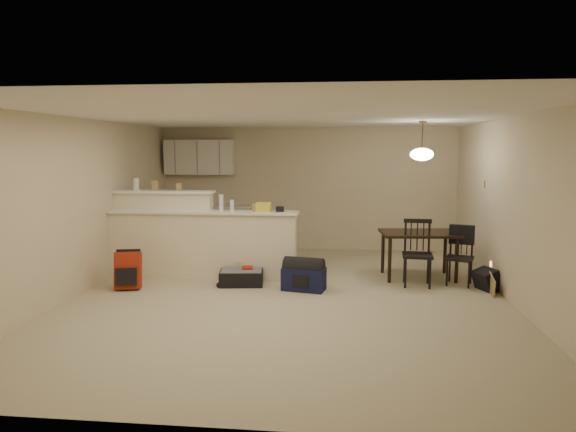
# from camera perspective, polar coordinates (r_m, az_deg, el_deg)

# --- Properties ---
(room) EXTENTS (7.00, 7.02, 2.50)m
(room) POSITION_cam_1_polar(r_m,az_deg,el_deg) (7.08, 0.21, 0.87)
(room) COLOR #B6AC8C
(room) RESTS_ON ground
(breakfast_bar) EXTENTS (3.08, 0.58, 1.39)m
(breakfast_bar) POSITION_cam_1_polar(r_m,az_deg,el_deg) (8.48, -11.02, -2.57)
(breakfast_bar) COLOR beige
(breakfast_bar) RESTS_ON ground
(upper_cabinets) EXTENTS (1.40, 0.34, 0.70)m
(upper_cabinets) POSITION_cam_1_polar(r_m,az_deg,el_deg) (10.72, -9.81, 6.46)
(upper_cabinets) COLOR white
(upper_cabinets) RESTS_ON room
(kitchen_counter) EXTENTS (1.80, 0.60, 0.90)m
(kitchen_counter) POSITION_cam_1_polar(r_m,az_deg,el_deg) (10.67, -8.79, -1.35)
(kitchen_counter) COLOR white
(kitchen_counter) RESTS_ON ground
(thermostat) EXTENTS (0.02, 0.12, 0.12)m
(thermostat) POSITION_cam_1_polar(r_m,az_deg,el_deg) (8.87, 20.90, 3.32)
(thermostat) COLOR beige
(thermostat) RESTS_ON room
(jar) EXTENTS (0.10, 0.10, 0.20)m
(jar) POSITION_cam_1_polar(r_m,az_deg,el_deg) (8.81, -16.51, 3.41)
(jar) COLOR silver
(jar) RESTS_ON breakfast_bar
(cereal_box) EXTENTS (0.10, 0.07, 0.16)m
(cereal_box) POSITION_cam_1_polar(r_m,az_deg,el_deg) (8.69, -14.54, 3.30)
(cereal_box) COLOR #A08452
(cereal_box) RESTS_ON breakfast_bar
(small_box) EXTENTS (0.08, 0.06, 0.12)m
(small_box) POSITION_cam_1_polar(r_m,az_deg,el_deg) (8.56, -12.04, 3.18)
(small_box) COLOR #A08452
(small_box) RESTS_ON breakfast_bar
(bottle_a) EXTENTS (0.07, 0.07, 0.26)m
(bottle_a) POSITION_cam_1_polar(r_m,az_deg,el_deg) (8.17, -7.44, 1.46)
(bottle_a) COLOR silver
(bottle_a) RESTS_ON breakfast_bar
(bottle_b) EXTENTS (0.06, 0.06, 0.18)m
(bottle_b) POSITION_cam_1_polar(r_m,az_deg,el_deg) (8.13, -6.23, 1.17)
(bottle_b) COLOR silver
(bottle_b) RESTS_ON breakfast_bar
(bag_lump) EXTENTS (0.22, 0.18, 0.14)m
(bag_lump) POSITION_cam_1_polar(r_m,az_deg,el_deg) (8.04, -2.74, 1.00)
(bag_lump) COLOR #A08452
(bag_lump) RESTS_ON breakfast_bar
(pouch) EXTENTS (0.12, 0.10, 0.08)m
(pouch) POSITION_cam_1_polar(r_m,az_deg,el_deg) (8.01, -0.90, 0.76)
(pouch) COLOR #A08452
(pouch) RESTS_ON breakfast_bar
(extra_item_x) EXTENTS (0.11, 0.10, 0.12)m
(extra_item_x) POSITION_cam_1_polar(r_m,az_deg,el_deg) (8.06, -3.56, 0.94)
(extra_item_x) COLOR #A08452
(extra_item_x) RESTS_ON breakfast_bar
(dining_table) EXTENTS (1.26, 0.90, 0.75)m
(dining_table) POSITION_cam_1_polar(r_m,az_deg,el_deg) (8.47, 14.35, -2.34)
(dining_table) COLOR black
(dining_table) RESTS_ON ground
(pendant_lamp) EXTENTS (0.36, 0.36, 0.62)m
(pendant_lamp) POSITION_cam_1_polar(r_m,az_deg,el_deg) (8.36, 14.64, 6.71)
(pendant_lamp) COLOR brown
(pendant_lamp) RESTS_ON room
(dining_chair_near) EXTENTS (0.47, 0.45, 1.00)m
(dining_chair_near) POSITION_cam_1_polar(r_m,az_deg,el_deg) (7.99, 14.19, -4.04)
(dining_chair_near) COLOR black
(dining_chair_near) RESTS_ON ground
(dining_chair_far) EXTENTS (0.49, 0.47, 0.89)m
(dining_chair_far) POSITION_cam_1_polar(r_m,az_deg,el_deg) (8.23, 18.54, -4.29)
(dining_chair_far) COLOR black
(dining_chair_far) RESTS_ON ground
(suitcase) EXTENTS (0.70, 0.50, 0.22)m
(suitcase) POSITION_cam_1_polar(r_m,az_deg,el_deg) (7.92, -5.19, -6.86)
(suitcase) COLOR black
(suitcase) RESTS_ON ground
(red_backpack) EXTENTS (0.41, 0.30, 0.55)m
(red_backpack) POSITION_cam_1_polar(r_m,az_deg,el_deg) (8.01, -17.34, -5.79)
(red_backpack) COLOR #A92713
(red_backpack) RESTS_ON ground
(navy_duffel) EXTENTS (0.67, 0.45, 0.33)m
(navy_duffel) POSITION_cam_1_polar(r_m,az_deg,el_deg) (7.60, 1.77, -7.00)
(navy_duffel) COLOR #12163B
(navy_duffel) RESTS_ON ground
(black_daypack) EXTENTS (0.36, 0.41, 0.30)m
(black_daypack) POSITION_cam_1_polar(r_m,az_deg,el_deg) (8.13, 21.23, -6.66)
(black_daypack) COLOR black
(black_daypack) RESTS_ON ground
(cardboard_sheet) EXTENTS (0.03, 0.36, 0.28)m
(cardboard_sheet) POSITION_cam_1_polar(r_m,az_deg,el_deg) (7.91, 21.68, -7.17)
(cardboard_sheet) COLOR #A08452
(cardboard_sheet) RESTS_ON ground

